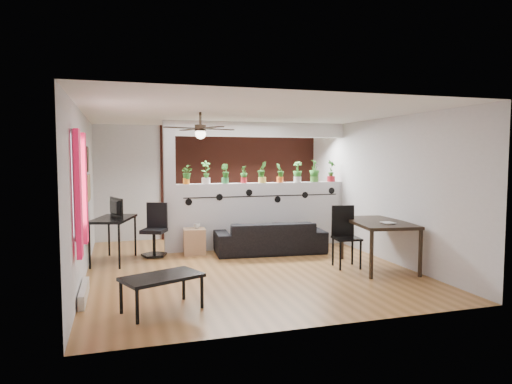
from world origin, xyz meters
name	(u,v)px	position (x,y,z in m)	size (l,w,h in m)	color
room_shell	(244,191)	(0.00, 0.00, 1.30)	(6.30, 7.10, 2.90)	brown
partition_wall	(262,215)	(0.80, 1.50, 0.68)	(3.60, 0.18, 1.35)	#BCBCC1
ceiling_header	(262,130)	(0.80, 1.50, 2.45)	(3.60, 0.18, 0.30)	silver
pier_column	(170,187)	(-1.11, 1.50, 1.30)	(0.22, 0.20, 2.60)	#BCBCC1
brick_panel	(244,181)	(0.80, 2.97, 1.30)	(3.90, 0.05, 2.60)	#AD4632
vine_decal	(264,196)	(0.80, 1.40, 1.08)	(3.31, 0.01, 0.30)	black
window_assembly	(79,186)	(-2.56, -1.20, 1.51)	(0.09, 1.30, 1.55)	white
baseboard_heater	(84,293)	(-2.54, -1.20, 0.09)	(0.08, 1.00, 0.18)	silver
corkboard	(88,188)	(-2.58, 0.95, 1.35)	(0.03, 0.60, 0.45)	#9D7A4C
framed_art	(87,159)	(-2.58, 0.90, 1.85)	(0.03, 0.34, 0.44)	#8C7259
ceiling_fan	(200,130)	(-0.80, -0.30, 2.31)	(1.19, 1.19, 0.43)	black
potted_plant_0	(186,174)	(-0.78, 1.50, 1.55)	(0.21, 0.23, 0.38)	orange
potted_plant_1	(206,171)	(-0.39, 1.50, 1.60)	(0.25, 0.20, 0.47)	white
potted_plant_2	(225,173)	(0.01, 1.50, 1.56)	(0.25, 0.26, 0.40)	#2E7E3F
potted_plant_3	(244,174)	(0.41, 1.50, 1.54)	(0.21, 0.22, 0.36)	#B11C24
potted_plant_4	(262,171)	(0.80, 1.50, 1.59)	(0.25, 0.22, 0.45)	gold
potted_plant_5	(280,172)	(1.20, 1.50, 1.56)	(0.22, 0.19, 0.40)	#E45A1A
potted_plant_6	(297,171)	(1.59, 1.50, 1.58)	(0.29, 0.27, 0.44)	silver
potted_plant_7	(315,170)	(1.99, 1.50, 1.60)	(0.27, 0.30, 0.48)	#41832F
potted_plant_8	(331,170)	(2.38, 1.50, 1.60)	(0.24, 0.28, 0.47)	#B31C29
sofa	(270,238)	(0.77, 0.89, 0.30)	(2.04, 0.80, 0.60)	black
cube_shelf	(194,241)	(-0.68, 1.16, 0.25)	(0.41, 0.37, 0.51)	#A37A56
cup	(197,226)	(-0.63, 1.16, 0.55)	(0.12, 0.12, 0.10)	gray
computer_desk	(113,222)	(-2.17, 0.95, 0.73)	(0.88, 1.23, 0.80)	black
monitor	(113,211)	(-2.17, 1.10, 0.90)	(0.06, 0.33, 0.19)	black
office_chair	(155,233)	(-1.42, 1.21, 0.44)	(0.55, 0.56, 1.00)	black
dining_table	(379,226)	(2.16, -0.77, 0.71)	(1.10, 1.58, 0.80)	black
book	(383,223)	(2.06, -1.07, 0.81)	(0.17, 0.24, 0.02)	gray
folding_chair	(345,231)	(1.65, -0.54, 0.62)	(0.47, 0.47, 1.05)	black
coffee_table	(162,279)	(-1.58, -1.95, 0.39)	(1.08, 0.85, 0.44)	black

